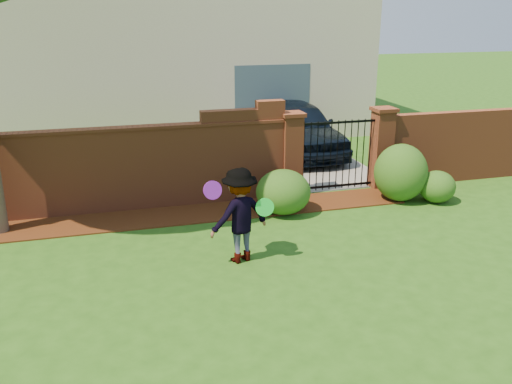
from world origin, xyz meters
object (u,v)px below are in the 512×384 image
object	(u,v)px
car	(300,129)
frisbee_green	(265,207)
frisbee_purple	(213,190)
man	(240,216)

from	to	relation	value
car	frisbee_green	world-z (taller)	car
car	frisbee_purple	xyz separation A→B (m)	(-3.75, -6.36, 0.56)
car	frisbee_green	size ratio (longest dim) A/B	14.92
car	frisbee_purple	distance (m)	7.41
man	frisbee_purple	size ratio (longest dim) A/B	5.36
man	frisbee_green	xyz separation A→B (m)	(0.36, -0.18, 0.18)
frisbee_purple	man	bearing A→B (deg)	12.81
frisbee_purple	frisbee_green	world-z (taller)	frisbee_purple
man	frisbee_green	world-z (taller)	man
car	frisbee_purple	world-z (taller)	car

